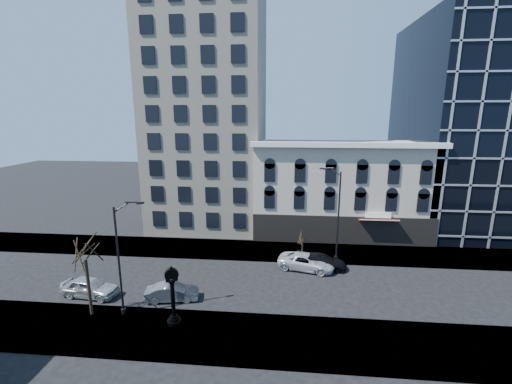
# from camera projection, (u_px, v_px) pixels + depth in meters

# --- Properties ---
(ground) EXTENTS (160.00, 160.00, 0.00)m
(ground) POSITION_uv_depth(u_px,v_px,m) (231.00, 283.00, 32.50)
(ground) COLOR black
(ground) RESTS_ON ground
(sidewalk_far) EXTENTS (160.00, 6.00, 0.12)m
(sidewalk_far) POSITION_uv_depth(u_px,v_px,m) (242.00, 250.00, 40.25)
(sidewalk_far) COLOR gray
(sidewalk_far) RESTS_ON ground
(sidewalk_near) EXTENTS (160.00, 6.00, 0.12)m
(sidewalk_near) POSITION_uv_depth(u_px,v_px,m) (213.00, 335.00, 24.72)
(sidewalk_near) COLOR gray
(sidewalk_near) RESTS_ON ground
(cream_tower) EXTENTS (15.90, 15.40, 42.50)m
(cream_tower) POSITION_uv_depth(u_px,v_px,m) (207.00, 87.00, 47.03)
(cream_tower) COLOR beige
(cream_tower) RESTS_ON ground
(victorian_row) EXTENTS (22.60, 11.19, 12.50)m
(victorian_row) POSITION_uv_depth(u_px,v_px,m) (339.00, 188.00, 45.50)
(victorian_row) COLOR #BDAF9B
(victorian_row) RESTS_ON ground
(glass_office) EXTENTS (20.00, 20.15, 28.00)m
(glass_office) POSITION_uv_depth(u_px,v_px,m) (485.00, 126.00, 46.79)
(glass_office) COLOR black
(glass_office) RESTS_ON ground
(street_clock) EXTENTS (1.07, 1.07, 4.71)m
(street_clock) POSITION_uv_depth(u_px,v_px,m) (173.00, 298.00, 25.56)
(street_clock) COLOR black
(street_clock) RESTS_ON sidewalk_near
(street_lamp_near) EXTENTS (2.29, 1.14, 9.35)m
(street_lamp_near) POSITION_uv_depth(u_px,v_px,m) (125.00, 229.00, 25.95)
(street_lamp_near) COLOR black
(street_lamp_near) RESTS_ON sidewalk_near
(street_lamp_far) EXTENTS (2.55, 1.22, 10.32)m
(street_lamp_far) POSITION_uv_depth(u_px,v_px,m) (333.00, 190.00, 35.93)
(street_lamp_far) COLOR black
(street_lamp_far) RESTS_ON sidewalk_far
(bare_tree_near) EXTENTS (4.40, 4.40, 7.56)m
(bare_tree_near) POSITION_uv_depth(u_px,v_px,m) (84.00, 247.00, 25.98)
(bare_tree_near) COLOR #2E2417
(bare_tree_near) RESTS_ON sidewalk_near
(bare_tree_far) EXTENTS (1.97, 1.97, 3.38)m
(bare_tree_far) POSITION_uv_depth(u_px,v_px,m) (303.00, 234.00, 37.91)
(bare_tree_far) COLOR #2E2417
(bare_tree_far) RESTS_ON sidewalk_far
(car_near_a) EXTENTS (5.17, 2.52, 1.70)m
(car_near_a) POSITION_uv_depth(u_px,v_px,m) (90.00, 287.00, 29.99)
(car_near_a) COLOR #A5A8AD
(car_near_a) RESTS_ON ground
(car_near_b) EXTENTS (4.68, 2.37, 1.47)m
(car_near_b) POSITION_uv_depth(u_px,v_px,m) (172.00, 292.00, 29.36)
(car_near_b) COLOR #595B60
(car_near_b) RESTS_ON ground
(car_far_a) EXTENTS (6.25, 3.95, 1.61)m
(car_far_a) POSITION_uv_depth(u_px,v_px,m) (306.00, 262.00, 35.23)
(car_far_a) COLOR silver
(car_far_a) RESTS_ON ground
(car_far_b) EXTENTS (5.45, 2.83, 1.51)m
(car_far_b) POSITION_uv_depth(u_px,v_px,m) (321.00, 261.00, 35.46)
(car_far_b) COLOR black
(car_far_b) RESTS_ON ground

